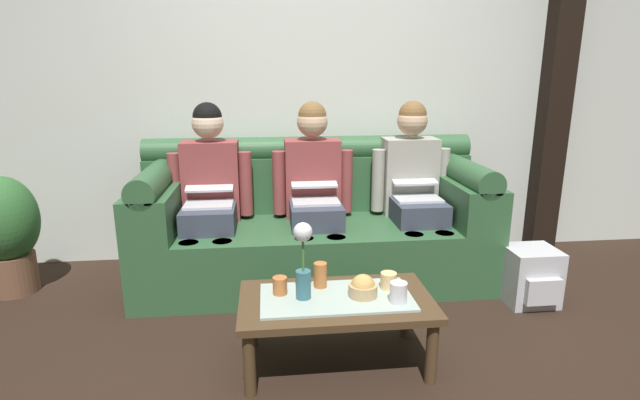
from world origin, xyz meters
The scene contains 16 objects.
ground_plane centered at (0.00, 0.00, 0.00)m, with size 14.00×14.00×0.00m, color black.
back_wall_patterned centered at (0.00, 1.70, 1.45)m, with size 6.00×0.12×2.90m, color silver.
timber_pillar centered at (1.92, 1.58, 1.45)m, with size 0.20×0.20×2.90m, color black.
couch centered at (0.00, 1.17, 0.37)m, with size 2.35×0.88×0.96m.
person_left centered at (-0.70, 1.17, 0.66)m, with size 0.56×0.67×1.22m.
person_middle centered at (0.00, 1.17, 0.66)m, with size 0.56×0.67×1.22m.
person_right centered at (0.70, 1.17, 0.66)m, with size 0.56×0.67×1.22m.
coffee_table centered at (0.00, 0.08, 0.31)m, with size 0.94×0.52×0.36m.
flower_vase centered at (-0.16, 0.08, 0.56)m, with size 0.09×0.09×0.38m.
snack_bowl centered at (0.13, 0.07, 0.40)m, with size 0.14×0.14×0.12m.
cup_near_left centered at (-0.27, 0.14, 0.40)m, with size 0.07×0.07×0.09m, color #B26633.
cup_near_right centered at (0.28, -0.01, 0.41)m, with size 0.08×0.08×0.10m, color silver.
cup_far_center centered at (0.27, 0.14, 0.40)m, with size 0.08×0.08×0.08m, color #DBB77A.
cup_far_left centered at (-0.06, 0.20, 0.42)m, with size 0.07×0.07×0.13m, color #B26633.
backpack_right centered at (1.30, 0.60, 0.18)m, with size 0.30×0.32×0.36m.
potted_plant centered at (-1.99, 1.13, 0.43)m, with size 0.40×0.40×0.78m.
Camera 1 is at (-0.32, -2.05, 1.41)m, focal length 27.29 mm.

